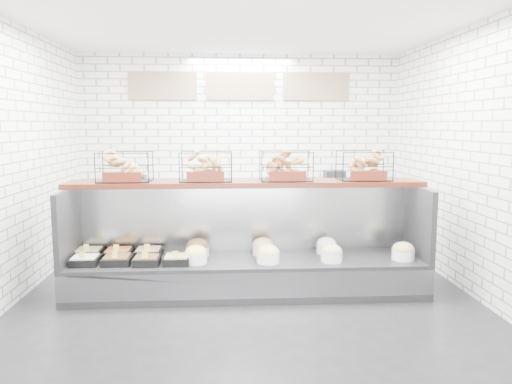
{
  "coord_description": "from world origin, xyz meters",
  "views": [
    {
      "loc": [
        -0.23,
        -5.21,
        1.9
      ],
      "look_at": [
        0.11,
        0.45,
        1.14
      ],
      "focal_mm": 35.0,
      "sensor_mm": 36.0,
      "label": 1
    }
  ],
  "objects": [
    {
      "name": "bagel_shelf",
      "position": [
        0.0,
        0.52,
        1.38
      ],
      "size": [
        4.1,
        0.5,
        0.4
      ],
      "color": "#3B150C",
      "rests_on": "display_case"
    },
    {
      "name": "ground",
      "position": [
        0.0,
        0.0,
        0.0
      ],
      "size": [
        5.5,
        5.5,
        0.0
      ],
      "primitive_type": "plane",
      "color": "black",
      "rests_on": "ground"
    },
    {
      "name": "display_case",
      "position": [
        -0.02,
        0.34,
        0.33
      ],
      "size": [
        4.0,
        0.9,
        1.2
      ],
      "color": "black",
      "rests_on": "ground"
    },
    {
      "name": "prep_counter",
      "position": [
        -0.01,
        2.43,
        0.47
      ],
      "size": [
        4.0,
        0.6,
        1.2
      ],
      "color": "#93969B",
      "rests_on": "ground"
    },
    {
      "name": "room_shell",
      "position": [
        0.0,
        0.6,
        2.06
      ],
      "size": [
        5.02,
        5.51,
        3.01
      ],
      "color": "white",
      "rests_on": "ground"
    }
  ]
}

